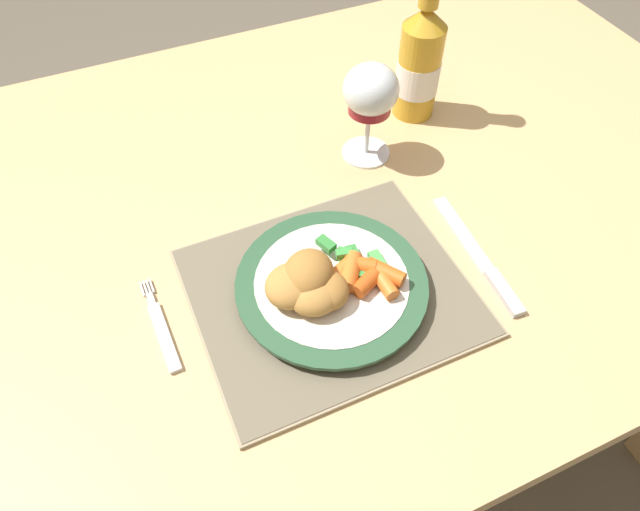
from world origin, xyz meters
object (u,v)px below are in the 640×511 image
wine_glass (370,95)px  bottle (420,61)px  table_knife (483,263)px  fork (162,330)px  dinner_plate (331,285)px  dining_table (304,236)px

wine_glass → bottle: 0.13m
bottle → table_knife: bearing=-103.5°
fork → wine_glass: bearing=27.1°
dinner_plate → bottle: (0.27, 0.28, 0.07)m
fork → bottle: (0.47, 0.25, 0.09)m
bottle → dining_table: bearing=-155.5°
dining_table → bottle: size_ratio=5.67×
dining_table → dinner_plate: size_ratio=6.27×
dinner_plate → bottle: size_ratio=0.90×
fork → table_knife: (0.40, -0.07, 0.00)m
dinner_plate → fork: (-0.20, 0.03, -0.01)m
table_knife → wine_glass: wine_glass is taller
dinner_plate → dining_table: bearing=79.0°
dining_table → bottle: 0.32m
dining_table → bottle: (0.24, 0.11, 0.18)m
table_knife → wine_glass: (-0.04, 0.25, 0.10)m
dining_table → wine_glass: size_ratio=9.74×
table_knife → dining_table: bearing=128.7°
wine_glass → table_knife: bearing=-80.8°
dining_table → fork: (-0.24, -0.14, 0.09)m
dining_table → fork: 0.29m
dinner_plate → wine_glass: wine_glass is taller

